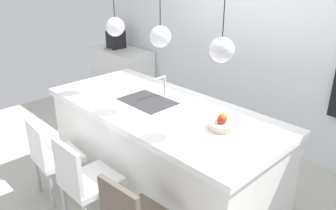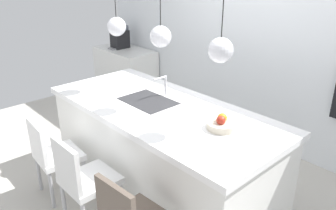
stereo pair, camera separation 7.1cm
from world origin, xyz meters
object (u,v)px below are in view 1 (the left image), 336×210
Objects in this scene: fruit_bowl at (223,124)px; chair_near at (52,155)px; chair_middle at (84,180)px; coffee_machine at (116,39)px.

chair_near is at bearing -143.59° from fruit_bowl.
fruit_bowl is at bearing 54.53° from chair_middle.
coffee_machine is 0.45× the size of chair_near.
fruit_bowl is 3.44m from coffee_machine.
coffee_machine is at bearing 159.29° from fruit_bowl.
coffee_machine reaches higher than chair_near.
chair_near is (1.90, -2.19, -0.54)m from coffee_machine.
chair_middle is at bearing -125.47° from fruit_bowl.
chair_middle is at bearing -40.95° from coffee_machine.
coffee_machine reaches higher than chair_middle.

